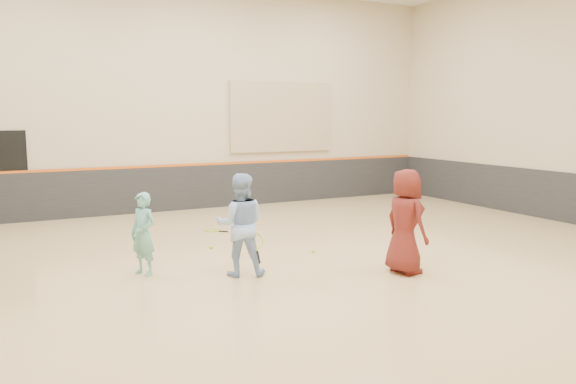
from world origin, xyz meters
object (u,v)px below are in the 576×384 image
young_man (405,221)px  spare_racket (211,230)px  instructor (240,225)px  girl (143,234)px

young_man → spare_racket: (-1.72, 4.58, -0.83)m
instructor → spare_racket: instructor is taller
instructor → spare_racket: bearing=-79.9°
young_man → instructor: bearing=61.8°
girl → spare_racket: bearing=111.4°
girl → instructor: instructor is taller
instructor → young_man: young_man is taller
young_man → girl: bearing=60.4°
girl → instructor: 1.57m
girl → young_man: young_man is taller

